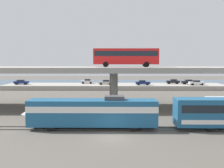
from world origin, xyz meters
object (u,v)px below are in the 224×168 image
parked_car_0 (197,83)px  parked_car_4 (143,83)px  parked_car_6 (173,81)px  parked_car_3 (189,82)px  parked_car_5 (21,82)px  parked_car_2 (87,81)px  train_locomotive (86,112)px  parked_car_1 (106,82)px  service_truck_west (216,106)px  transit_bus_on_overpass (126,56)px

parked_car_0 → parked_car_4: (-16.28, -0.03, -0.00)m
parked_car_4 → parked_car_6: (10.19, 4.92, -0.00)m
parked_car_3 → parked_car_5: 52.45m
parked_car_2 → parked_car_3: (32.29, -1.94, 0.00)m
parked_car_2 → parked_car_4: 18.19m
train_locomotive → parked_car_2: 53.79m
parked_car_1 → parked_car_3: bearing=-175.7°
service_truck_west → parked_car_2: service_truck_west is taller
train_locomotive → parked_car_1: (0.53, 49.60, -0.09)m
train_locomotive → parked_car_6: bearing=-112.5°
parked_car_5 → parked_car_6: size_ratio=1.07×
parked_car_0 → parked_car_3: 3.60m
parked_car_0 → parked_car_2: bearing=171.1°
parked_car_4 → transit_bus_on_overpass: bearing=-101.4°
parked_car_0 → parked_car_5: 53.83m
transit_bus_on_overpass → parked_car_1: size_ratio=2.78×
parked_car_0 → parked_car_5: bearing=178.3°
parked_car_0 → parked_car_6: 7.80m
parked_car_0 → parked_car_5: (-53.81, 1.56, -0.00)m
parked_car_0 → service_truck_west: bearing=-102.6°
parked_car_2 → parked_car_3: 32.35m
parked_car_0 → parked_car_2: 34.09m
parked_car_1 → parked_car_6: (21.50, 3.53, -0.00)m
train_locomotive → service_truck_west: 20.44m
service_truck_west → parked_car_2: (-24.56, 45.97, 0.46)m
parked_car_5 → parked_car_0: bearing=-1.7°
train_locomotive → parked_car_0: train_locomotive is taller
transit_bus_on_overpass → parked_car_6: (16.45, 36.02, -7.39)m
transit_bus_on_overpass → parked_car_2: transit_bus_on_overpass is taller
service_truck_west → parked_car_0: size_ratio=1.49×
train_locomotive → parked_car_6: size_ratio=4.19×
parked_car_3 → parked_car_2: bearing=176.6°
parked_car_4 → parked_car_0: bearing=0.1°
parked_car_3 → parked_car_6: (-4.69, 1.57, -0.00)m
parked_car_1 → service_truck_west: bearing=113.7°
parked_car_2 → parked_car_3: bearing=176.6°
train_locomotive → parked_car_1: 49.61m
parked_car_0 → parked_car_6: (-6.08, 4.89, -0.00)m
parked_car_0 → parked_car_5: size_ratio=1.05×
parked_car_4 → service_truck_west: bearing=-80.0°
transit_bus_on_overpass → parked_car_4: (6.26, 31.10, -7.39)m
parked_car_0 → parked_car_3: same height
parked_car_2 → parked_car_5: 20.47m
transit_bus_on_overpass → parked_car_5: size_ratio=2.76×
train_locomotive → parked_car_3: train_locomotive is taller
parked_car_0 → parked_car_2: (-33.68, 5.26, -0.00)m
parked_car_0 → parked_car_3: size_ratio=0.99×
parked_car_5 → parked_car_6: 47.85m
parked_car_2 → parked_car_4: (17.41, -5.29, 0.00)m
transit_bus_on_overpass → parked_car_6: size_ratio=2.94×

